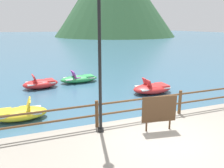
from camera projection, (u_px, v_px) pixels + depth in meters
ground_plane at (48, 45)px, 43.13m from camera, size 200.00×200.00×0.00m
dock_railing at (141, 105)px, 8.08m from camera, size 23.92×0.12×0.95m
lamp_post at (100, 49)px, 6.62m from camera, size 0.28×0.28×4.51m
sign_board at (159, 110)px, 7.22m from camera, size 1.17×0.23×1.19m
pedal_boat_0 at (152, 88)px, 12.75m from camera, size 2.34×1.35×0.86m
pedal_boat_2 at (41, 84)px, 13.78m from camera, size 2.28×1.49×0.86m
pedal_boat_3 at (79, 79)px, 15.18m from camera, size 2.61×1.26×0.82m
pedal_boat_4 at (20, 113)px, 9.16m from camera, size 2.17×1.17×0.83m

